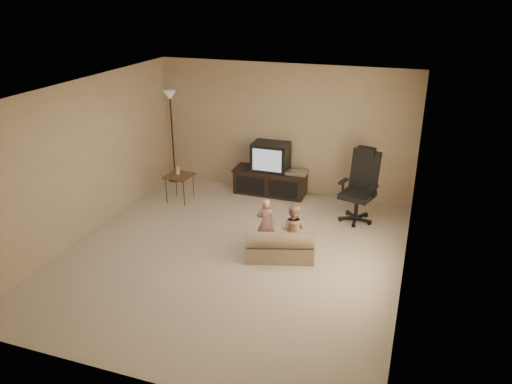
# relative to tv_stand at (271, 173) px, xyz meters

# --- Properties ---
(floor) EXTENTS (5.50, 5.50, 0.00)m
(floor) POSITION_rel_tv_stand_xyz_m (0.17, -2.49, -0.43)
(floor) COLOR #C5B29C
(floor) RESTS_ON ground
(room_shell) EXTENTS (5.50, 5.50, 5.50)m
(room_shell) POSITION_rel_tv_stand_xyz_m (0.17, -2.49, 1.09)
(room_shell) COLOR white
(room_shell) RESTS_ON floor
(tv_stand) EXTENTS (1.45, 0.54, 1.03)m
(tv_stand) POSITION_rel_tv_stand_xyz_m (0.00, 0.00, 0.00)
(tv_stand) COLOR black
(tv_stand) RESTS_ON floor
(office_chair) EXTENTS (0.73, 0.75, 1.28)m
(office_chair) POSITION_rel_tv_stand_xyz_m (1.79, -0.62, 0.03)
(office_chair) COLOR black
(office_chair) RESTS_ON floor
(side_table) EXTENTS (0.49, 0.49, 0.70)m
(side_table) POSITION_rel_tv_stand_xyz_m (-1.52, -0.89, 0.07)
(side_table) COLOR brown
(side_table) RESTS_ON floor
(floor_lamp) EXTENTS (0.29, 0.29, 1.88)m
(floor_lamp) POSITION_rel_tv_stand_xyz_m (-2.13, 0.06, 0.94)
(floor_lamp) COLOR #2F2114
(floor_lamp) RESTS_ON floor
(child_sofa) EXTENTS (1.11, 0.82, 0.49)m
(child_sofa) POSITION_rel_tv_stand_xyz_m (0.89, -2.36, -0.23)
(child_sofa) COLOR gray
(child_sofa) RESTS_ON floor
(toddler_left) EXTENTS (0.32, 0.24, 0.82)m
(toddler_left) POSITION_rel_tv_stand_xyz_m (0.58, -2.10, -0.02)
(toddler_left) COLOR #DEA48B
(toddler_left) RESTS_ON floor
(toddler_right) EXTENTS (0.41, 0.24, 0.83)m
(toddler_right) POSITION_rel_tv_stand_xyz_m (1.04, -2.19, -0.02)
(toddler_right) COLOR #DEA48B
(toddler_right) RESTS_ON floor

